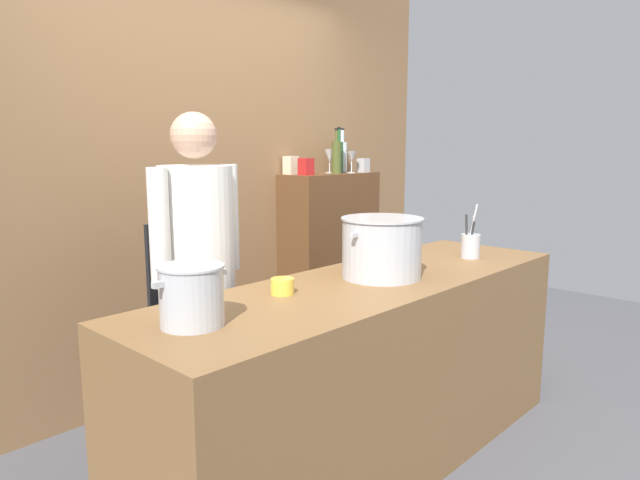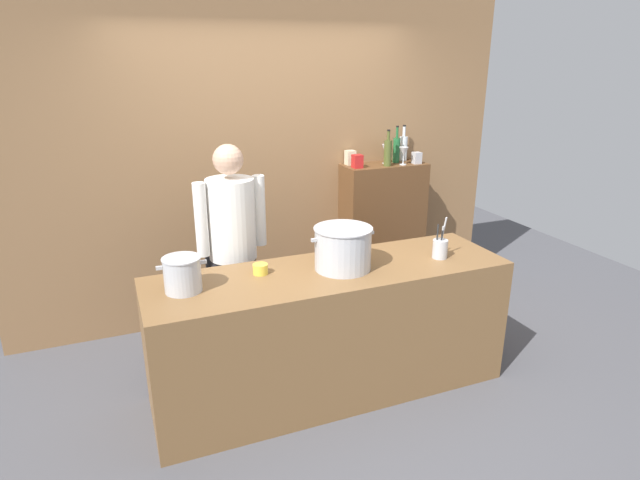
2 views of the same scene
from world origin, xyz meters
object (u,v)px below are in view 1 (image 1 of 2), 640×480
wine_bottle_clear (342,156)px  wine_glass_short (352,157)px  spice_tin_red (306,167)px  wine_bottle_olive (336,157)px  butter_jar (282,286)px  stockpot_small (192,295)px  wine_glass_wide (330,156)px  spice_tin_silver (363,165)px  wine_bottle_green (339,156)px  chef (198,263)px  spice_tin_cream (291,165)px  stockpot_large (382,248)px  utensil_crock (470,245)px

wine_bottle_clear → wine_glass_short: wine_bottle_clear is taller
spice_tin_red → wine_bottle_olive: bearing=-4.5°
butter_jar → wine_bottle_olive: bearing=34.4°
stockpot_small → wine_glass_short: wine_glass_short is taller
wine_glass_wide → spice_tin_red: (-0.32, -0.08, -0.06)m
spice_tin_silver → spice_tin_red: (-0.58, 0.03, 0.01)m
wine_bottle_clear → spice_tin_silver: 0.19m
stockpot_small → spice_tin_silver: 2.52m
wine_bottle_clear → wine_glass_short: bearing=-119.7°
wine_glass_wide → spice_tin_red: wine_glass_wide is taller
stockpot_small → wine_bottle_olive: bearing=28.9°
butter_jar → spice_tin_red: bearing=41.0°
wine_bottle_green → wine_glass_short: wine_bottle_green is taller
wine_glass_short → spice_tin_silver: bearing=1.8°
chef → spice_tin_cream: bearing=-161.7°
wine_bottle_olive → wine_glass_short: wine_bottle_olive is taller
wine_bottle_green → wine_glass_short: size_ratio=2.09×
chef → butter_jar: 0.52m
wine_bottle_olive → spice_tin_cream: 0.33m
stockpot_small → wine_bottle_olive: size_ratio=0.92×
wine_bottle_clear → spice_tin_cream: wine_bottle_clear is taller
butter_jar → spice_tin_cream: bearing=44.8°
wine_bottle_green → wine_bottle_olive: wine_bottle_green is taller
stockpot_large → wine_bottle_olive: size_ratio=1.40×
stockpot_large → spice_tin_silver: size_ratio=4.32×
butter_jar → wine_bottle_clear: (1.71, 1.17, 0.50)m
butter_jar → spice_tin_cream: (1.18, 1.17, 0.44)m
stockpot_large → stockpot_small: stockpot_large is taller
wine_bottle_clear → utensil_crock: bearing=-109.6°
stockpot_small → wine_bottle_clear: bearing=29.4°
butter_jar → wine_bottle_clear: wine_bottle_clear is taller
wine_bottle_green → utensil_crock: bearing=-106.2°
wine_bottle_clear → stockpot_large: bearing=-132.7°
wine_bottle_olive → wine_glass_wide: wine_bottle_olive is taller
stockpot_small → spice_tin_silver: (2.25, 1.07, 0.35)m
wine_bottle_green → wine_glass_short: 0.12m
wine_bottle_clear → wine_bottle_olive: size_ratio=1.03×
utensil_crock → wine_bottle_clear: bearing=70.4°
wine_bottle_green → wine_glass_short: bearing=-87.4°
stockpot_large → wine_bottle_clear: 1.79m
stockpot_large → wine_bottle_green: wine_bottle_green is taller
wine_glass_short → spice_tin_red: size_ratio=1.39×
wine_bottle_green → wine_glass_wide: size_ratio=1.92×
chef → spice_tin_red: (1.23, 0.50, 0.40)m
wine_bottle_olive → spice_tin_silver: 0.30m
stockpot_small → wine_bottle_olive: 2.27m
wine_bottle_green → spice_tin_silver: wine_bottle_green is taller
wine_bottle_olive → stockpot_small: bearing=-151.1°
chef → wine_bottle_clear: size_ratio=5.13×
spice_tin_cream → spice_tin_red: (-0.00, -0.15, -0.01)m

